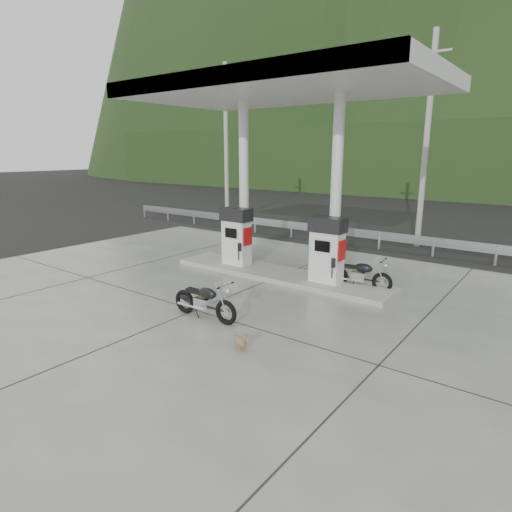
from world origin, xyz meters
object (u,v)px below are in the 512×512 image
Objects in this scene: gas_pump_right at (327,250)px; motorcycle_right at (360,275)px; motorcycle_left at (205,302)px; duck at (240,342)px; gas_pump_left at (236,236)px.

motorcycle_right is (0.83, 0.38, -0.66)m from gas_pump_right.
gas_pump_right is at bearing 72.27° from motorcycle_left.
duck is (-0.27, -4.87, -0.23)m from motorcycle_right.
motorcycle_left is at bearing -60.29° from gas_pump_left.
gas_pump_left is 1.00× the size of gas_pump_right.
gas_pump_right is at bearing 120.77° from duck.
gas_pump_left is 3.91× the size of duck.
gas_pump_left is at bearing 153.60° from duck.
motorcycle_left is at bearing -106.09° from gas_pump_right.
gas_pump_left is at bearing 180.00° from gas_pump_right.
gas_pump_left is 4.34m from motorcycle_left.
motorcycle_right is (1.91, 4.11, -0.00)m from motorcycle_left.
motorcycle_right is at bearing 110.44° from duck.
gas_pump_right is at bearing -160.57° from motorcycle_right.
gas_pump_right is 4.61m from duck.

